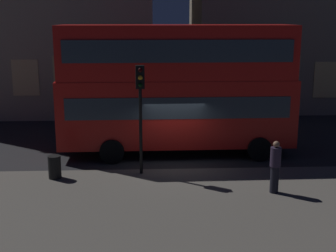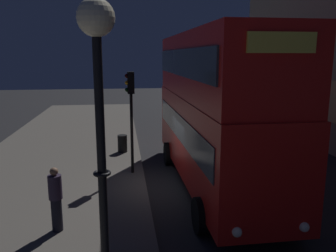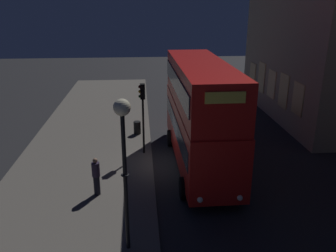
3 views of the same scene
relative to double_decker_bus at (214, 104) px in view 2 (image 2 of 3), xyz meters
The scene contains 7 objects.
ground_plane 3.53m from the double_decker_bus, 95.58° to the right, with size 80.00×80.00×0.00m, color #232326.
sidewalk_slab 7.01m from the double_decker_bus, 91.44° to the right, with size 44.00×7.57×0.12m, color #5B564F.
double_decker_bus is the anchor object (origin of this frame).
traffic_light_near_kerb 3.35m from the double_decker_bus, 117.13° to the right, with size 0.34×0.37×4.11m.
street_lamp 7.84m from the double_decker_bus, 28.16° to the right, with size 0.55×0.55×5.53m.
pedestrian 6.33m from the double_decker_bus, 59.88° to the right, with size 0.36×0.36×1.81m.
litter_bin 6.34m from the double_decker_bus, 144.51° to the right, with size 0.47×0.47×0.86m, color black.
Camera 2 is at (12.18, -1.70, 4.84)m, focal length 36.70 mm.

